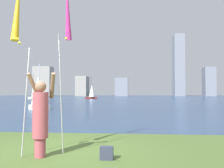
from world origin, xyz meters
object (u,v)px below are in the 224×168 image
(kite_flag_right, at_px, (67,12))
(bag, at_px, (107,153))
(person, at_px, (41,115))
(kite_flag_left, at_px, (18,9))
(sailboat_5, at_px, (34,90))
(sailboat_2, at_px, (38,93))
(sailboat_6, at_px, (92,92))

(kite_flag_right, relative_size, bag, 15.22)
(person, distance_m, bag, 1.62)
(person, xyz_separation_m, kite_flag_left, (-0.40, -0.28, 2.23))
(person, bearing_deg, sailboat_5, 102.08)
(person, relative_size, kite_flag_right, 0.44)
(kite_flag_right, distance_m, bag, 3.42)
(sailboat_2, bearing_deg, kite_flag_left, -69.88)
(bag, bearing_deg, sailboat_5, 114.20)
(kite_flag_left, height_order, sailboat_6, sailboat_6)
(person, relative_size, sailboat_5, 0.33)
(kite_flag_right, relative_size, sailboat_5, 0.75)
(sailboat_2, bearing_deg, person, -68.10)
(kite_flag_left, relative_size, kite_flag_right, 0.96)
(person, xyz_separation_m, sailboat_6, (-7.43, 49.50, 0.66))
(kite_flag_left, xyz_separation_m, sailboat_6, (-7.03, 49.78, -1.57))
(bag, bearing_deg, kite_flag_right, 146.38)
(sailboat_2, bearing_deg, kite_flag_right, -65.76)
(bag, bearing_deg, sailboat_6, 100.14)
(sailboat_2, xyz_separation_m, sailboat_5, (-14.37, 33.61, 0.54))
(kite_flag_right, bearing_deg, person, -122.56)
(person, height_order, sailboat_5, sailboat_5)
(sailboat_2, distance_m, sailboat_5, 36.56)
(sailboat_5, bearing_deg, person, -67.22)
(kite_flag_right, height_order, bag, kite_flag_right)
(kite_flag_left, height_order, sailboat_2, kite_flag_left)
(sailboat_2, height_order, sailboat_5, sailboat_5)
(person, bearing_deg, sailboat_2, 101.20)
(sailboat_5, bearing_deg, sailboat_2, -66.85)
(bag, xyz_separation_m, sailboat_5, (-21.49, 47.80, 1.76))
(bag, relative_size, sailboat_5, 0.05)
(sailboat_6, bearing_deg, bag, -79.86)
(kite_flag_left, relative_size, bag, 14.58)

